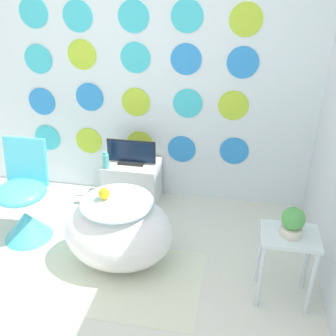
{
  "coord_description": "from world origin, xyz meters",
  "views": [
    {
      "loc": [
        0.94,
        -1.48,
        2.1
      ],
      "look_at": [
        0.49,
        0.91,
        0.82
      ],
      "focal_mm": 42.0,
      "sensor_mm": 36.0,
      "label": 1
    }
  ],
  "objects_px": {
    "chair": "(25,208)",
    "vase": "(106,161)",
    "potted_plant_left": "(293,222)",
    "bathtub": "(119,231)",
    "tv": "(132,154)"
  },
  "relations": [
    {
      "from": "vase",
      "to": "bathtub",
      "type": "bearing_deg",
      "value": -65.36
    },
    {
      "from": "tv",
      "to": "bathtub",
      "type": "bearing_deg",
      "value": -81.56
    },
    {
      "from": "chair",
      "to": "potted_plant_left",
      "type": "distance_m",
      "value": 2.13
    },
    {
      "from": "chair",
      "to": "vase",
      "type": "height_order",
      "value": "chair"
    },
    {
      "from": "vase",
      "to": "chair",
      "type": "bearing_deg",
      "value": -133.0
    },
    {
      "from": "vase",
      "to": "potted_plant_left",
      "type": "relative_size",
      "value": 0.8
    },
    {
      "from": "bathtub",
      "to": "vase",
      "type": "xyz_separation_m",
      "value": [
        -0.34,
        0.74,
        0.21
      ]
    },
    {
      "from": "bathtub",
      "to": "tv",
      "type": "bearing_deg",
      "value": 98.44
    },
    {
      "from": "bathtub",
      "to": "vase",
      "type": "height_order",
      "value": "vase"
    },
    {
      "from": "chair",
      "to": "vase",
      "type": "bearing_deg",
      "value": 47.0
    },
    {
      "from": "chair",
      "to": "tv",
      "type": "xyz_separation_m",
      "value": [
        0.74,
        0.7,
        0.24
      ]
    },
    {
      "from": "tv",
      "to": "vase",
      "type": "xyz_separation_m",
      "value": [
        -0.21,
        -0.13,
        -0.03
      ]
    },
    {
      "from": "bathtub",
      "to": "chair",
      "type": "relative_size",
      "value": 0.98
    },
    {
      "from": "bathtub",
      "to": "potted_plant_left",
      "type": "height_order",
      "value": "potted_plant_left"
    },
    {
      "from": "bathtub",
      "to": "chair",
      "type": "xyz_separation_m",
      "value": [
        -0.87,
        0.17,
        -0.01
      ]
    }
  ]
}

